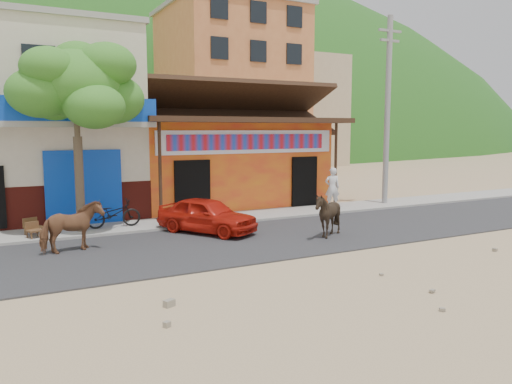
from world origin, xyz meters
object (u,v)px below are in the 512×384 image
at_px(red_car, 207,215).
at_px(scooter, 114,214).
at_px(tree, 77,136).
at_px(cow_dark, 328,215).
at_px(pedestrian, 332,188).
at_px(cafe_chair_right, 34,223).
at_px(cow_tan, 72,227).
at_px(utility_pole, 387,111).
at_px(cafe_chair_left, 33,219).

bearing_deg(red_car, scooter, 112.27).
xyz_separation_m(tree, cow_dark, (6.63, -4.11, -2.39)).
bearing_deg(scooter, tree, 97.00).
height_order(pedestrian, cafe_chair_right, pedestrian).
bearing_deg(cafe_chair_right, scooter, -7.94).
bearing_deg(cow_tan, pedestrian, -91.64).
xyz_separation_m(cow_dark, pedestrian, (3.30, 4.27, 0.22)).
xyz_separation_m(scooter, cafe_chair_right, (-2.44, -0.53, -0.02)).
relative_size(scooter, cafe_chair_right, 2.00).
distance_m(tree, scooter, 2.75).
xyz_separation_m(red_car, cafe_chair_right, (-5.00, 1.33, -0.05)).
distance_m(cow_dark, pedestrian, 5.40).
bearing_deg(scooter, utility_pole, -88.12).
distance_m(scooter, cafe_chair_left, 2.44).
bearing_deg(pedestrian, utility_pole, -158.02).
bearing_deg(red_car, utility_pole, -19.69).
bearing_deg(tree, cow_tan, -103.63).
relative_size(tree, scooter, 3.45).
xyz_separation_m(cow_tan, cow_dark, (7.23, -1.66, 0.01)).
distance_m(cow_dark, cafe_chair_left, 9.05).
relative_size(cow_tan, scooter, 0.93).
xyz_separation_m(tree, utility_pole, (12.80, 0.20, 1.00)).
relative_size(tree, cow_tan, 3.71).
height_order(tree, cow_dark, tree).
relative_size(pedestrian, cafe_chair_right, 1.91).
bearing_deg(scooter, cafe_chair_right, 103.54).
xyz_separation_m(utility_pole, cafe_chair_left, (-14.20, -0.15, -3.52)).
height_order(scooter, pedestrian, pedestrian).
bearing_deg(red_car, cafe_chair_left, 128.43).
xyz_separation_m(tree, red_car, (3.60, -1.76, -2.51)).
xyz_separation_m(cow_tan, cafe_chair_left, (-0.80, 2.50, -0.12)).
bearing_deg(utility_pole, cafe_chair_right, -177.49).
bearing_deg(cafe_chair_right, cafe_chair_left, 69.93).
bearing_deg(utility_pole, scooter, -179.52).
height_order(tree, pedestrian, tree).
height_order(utility_pole, pedestrian, utility_pole).
bearing_deg(scooter, red_car, -124.62).
distance_m(utility_pole, scooter, 12.28).
distance_m(tree, cafe_chair_left, 2.88).
relative_size(red_car, cafe_chair_left, 3.48).
bearing_deg(cafe_chair_left, tree, -26.34).
xyz_separation_m(utility_pole, cafe_chair_right, (-14.20, -0.62, -3.56)).
bearing_deg(cafe_chair_left, red_car, -44.16).
bearing_deg(utility_pole, red_car, -167.99).
height_order(utility_pole, scooter, utility_pole).
bearing_deg(pedestrian, cow_tan, 35.21).
xyz_separation_m(tree, scooter, (1.04, 0.10, -2.54)).
height_order(tree, cafe_chair_right, tree).
bearing_deg(red_car, tree, 122.29).
bearing_deg(utility_pole, cow_dark, -145.04).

